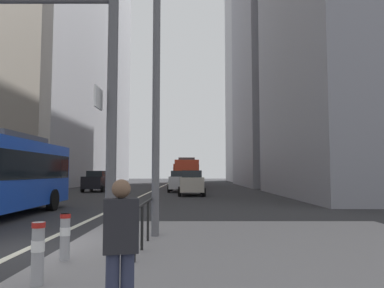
# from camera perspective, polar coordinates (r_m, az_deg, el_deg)

# --- Properties ---
(ground_plane) EXTENTS (160.00, 160.00, 0.00)m
(ground_plane) POSITION_cam_1_polar(r_m,az_deg,el_deg) (29.10, -7.43, -7.84)
(ground_plane) COLOR #28282B
(median_island) EXTENTS (9.00, 10.00, 0.15)m
(median_island) POSITION_cam_1_polar(r_m,az_deg,el_deg) (8.14, 12.36, -16.43)
(median_island) COLOR gray
(median_island) RESTS_ON ground
(lane_centre_line) EXTENTS (0.20, 80.00, 0.01)m
(lane_centre_line) POSITION_cam_1_polar(r_m,az_deg,el_deg) (39.02, -5.46, -6.95)
(lane_centre_line) COLOR beige
(lane_centre_line) RESTS_ON ground
(office_tower_left_mid) EXTENTS (11.45, 24.76, 30.76)m
(office_tower_left_mid) POSITION_cam_1_polar(r_m,az_deg,el_deg) (55.03, -21.26, 10.25)
(office_tower_left_mid) COLOR #9E9EA3
(office_tower_left_mid) RESTS_ON ground
(office_tower_left_far) EXTENTS (11.07, 17.59, 53.28)m
(office_tower_left_far) POSITION_cam_1_polar(r_m,az_deg,el_deg) (82.65, -14.04, 13.29)
(office_tower_left_far) COLOR #9E9EA3
(office_tower_left_far) RESTS_ON ground
(office_tower_right_mid) EXTENTS (13.01, 20.10, 46.28)m
(office_tower_right_mid) POSITION_cam_1_polar(r_m,az_deg,el_deg) (56.66, 14.36, 17.93)
(office_tower_right_mid) COLOR gray
(office_tower_right_mid) RESTS_ON ground
(office_tower_right_far) EXTENTS (11.32, 18.77, 49.91)m
(office_tower_right_far) POSITION_cam_1_polar(r_m,az_deg,el_deg) (78.32, 10.17, 12.93)
(office_tower_right_far) COLOR #9E9EA3
(office_tower_right_far) RESTS_ON ground
(city_bus_red_receding) EXTENTS (2.89, 11.57, 3.40)m
(city_bus_red_receding) POSITION_cam_1_polar(r_m,az_deg,el_deg) (44.10, -0.60, -4.29)
(city_bus_red_receding) COLOR red
(city_bus_red_receding) RESTS_ON ground
(city_bus_red_distant) EXTENTS (2.80, 10.65, 3.40)m
(city_bus_red_distant) POSITION_cam_1_polar(r_m,az_deg,el_deg) (62.39, -1.27, -4.30)
(city_bus_red_distant) COLOR red
(city_bus_red_distant) RESTS_ON ground
(car_oncoming_mid) EXTENTS (2.05, 4.43, 1.94)m
(car_oncoming_mid) POSITION_cam_1_polar(r_m,az_deg,el_deg) (36.58, -13.99, -5.47)
(car_oncoming_mid) COLOR black
(car_oncoming_mid) RESTS_ON ground
(car_receding_near) EXTENTS (2.12, 4.09, 1.94)m
(car_receding_near) POSITION_cam_1_polar(r_m,az_deg,el_deg) (34.75, -1.57, -5.67)
(car_receding_near) COLOR silver
(car_receding_near) RESTS_ON ground
(car_receding_far) EXTENTS (2.17, 4.07, 1.94)m
(car_receding_far) POSITION_cam_1_polar(r_m,az_deg,el_deg) (29.39, 0.15, -5.91)
(car_receding_far) COLOR #B2A899
(car_receding_far) RESTS_ON ground
(traffic_signal_gantry) EXTENTS (6.44, 0.65, 6.00)m
(traffic_signal_gantry) POSITION_cam_1_polar(r_m,az_deg,el_deg) (9.12, -25.38, 10.91)
(traffic_signal_gantry) COLOR #515156
(traffic_signal_gantry) RESTS_ON median_island
(street_lamp_post) EXTENTS (5.50, 0.32, 8.00)m
(street_lamp_post) POSITION_cam_1_polar(r_m,az_deg,el_deg) (10.50, -5.15, 15.09)
(street_lamp_post) COLOR #56565B
(street_lamp_post) RESTS_ON median_island
(bollard_left) EXTENTS (0.20, 0.20, 0.91)m
(bollard_left) POSITION_cam_1_polar(r_m,az_deg,el_deg) (6.16, -22.13, -14.69)
(bollard_left) COLOR #99999E
(bollard_left) RESTS_ON median_island
(bollard_right) EXTENTS (0.20, 0.20, 0.86)m
(bollard_right) POSITION_cam_1_polar(r_m,az_deg,el_deg) (7.64, -18.48, -12.89)
(bollard_right) COLOR #99999E
(bollard_right) RESTS_ON median_island
(pedestrian_railing) EXTENTS (0.06, 3.27, 0.98)m
(pedestrian_railing) POSITION_cam_1_polar(r_m,az_deg,el_deg) (8.74, -6.85, -10.56)
(pedestrian_railing) COLOR black
(pedestrian_railing) RESTS_ON median_island
(pedestrian_waiting) EXTENTS (0.43, 0.32, 1.57)m
(pedestrian_waiting) POSITION_cam_1_polar(r_m,az_deg,el_deg) (4.33, -10.56, -14.69)
(pedestrian_waiting) COLOR #2D334C
(pedestrian_waiting) RESTS_ON median_island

